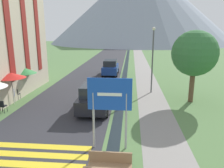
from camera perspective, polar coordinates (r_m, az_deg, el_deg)
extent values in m
plane|color=#517542|center=(25.99, 0.65, 2.25)|extent=(160.00, 160.00, 0.00)
cube|color=#2D2D33|center=(36.04, -2.11, 5.52)|extent=(6.40, 60.00, 0.01)
cube|color=gray|center=(35.80, 7.67, 5.35)|extent=(2.20, 60.00, 0.01)
cube|color=black|center=(35.77, 3.81, 5.44)|extent=(0.60, 60.00, 0.00)
cube|color=yellow|center=(10.08, -23.24, -18.65)|extent=(5.44, 0.44, 0.01)
cube|color=yellow|center=(10.60, -21.42, -16.75)|extent=(5.44, 0.44, 0.01)
cube|color=yellow|center=(11.14, -19.80, -15.01)|extent=(5.44, 0.44, 0.01)
cone|color=gray|center=(98.38, 7.55, 20.27)|extent=(75.30, 75.30, 32.76)
cube|color=maroon|center=(17.30, -25.82, 16.51)|extent=(0.06, 0.70, 9.64)
cube|color=maroon|center=(19.41, -22.13, 16.42)|extent=(0.06, 0.70, 9.64)
cube|color=maroon|center=(21.59, -19.17, 16.31)|extent=(0.06, 0.70, 9.64)
cylinder|color=#9E9EA3|center=(9.93, -4.82, -9.50)|extent=(0.10, 0.10, 2.61)
cylinder|color=#9E9EA3|center=(9.80, 3.70, -9.80)|extent=(0.10, 0.10, 2.61)
cube|color=#1947B7|center=(9.39, -0.62, -2.69)|extent=(1.93, 0.05, 1.43)
cube|color=white|center=(9.36, -0.64, -2.75)|extent=(1.06, 0.02, 0.14)
cube|color=#846647|center=(8.97, -0.46, -18.56)|extent=(1.70, 0.08, 0.45)
cube|color=black|center=(14.68, -4.37, -4.08)|extent=(1.89, 4.10, 0.84)
cube|color=#23282D|center=(14.27, -4.56, -1.43)|extent=(1.61, 2.26, 0.68)
cylinder|color=black|center=(16.16, -6.80, -4.01)|extent=(0.18, 0.60, 0.60)
cylinder|color=black|center=(15.90, -0.37, -4.21)|extent=(0.18, 0.60, 0.60)
cylinder|color=black|center=(13.83, -8.94, -7.22)|extent=(0.18, 0.60, 0.60)
cylinder|color=black|center=(13.52, -1.39, -7.55)|extent=(0.18, 0.60, 0.60)
cube|color=navy|center=(26.22, -0.39, 3.96)|extent=(1.73, 3.99, 0.84)
cube|color=#23282D|center=(25.90, -0.43, 5.54)|extent=(1.47, 2.20, 0.68)
cylinder|color=black|center=(27.59, -1.85, 3.56)|extent=(0.18, 0.60, 0.60)
cylinder|color=black|center=(27.44, 1.57, 3.51)|extent=(0.18, 0.60, 0.60)
cylinder|color=black|center=(25.17, -2.52, 2.56)|extent=(0.18, 0.60, 0.60)
cylinder|color=black|center=(25.01, 1.22, 2.49)|extent=(0.18, 0.60, 0.60)
cube|color=black|center=(18.44, -23.60, -2.36)|extent=(0.40, 0.40, 0.04)
cube|color=black|center=(18.24, -23.93, -1.91)|extent=(0.40, 0.04, 0.40)
cylinder|color=black|center=(18.73, -23.75, -2.86)|extent=(0.03, 0.03, 0.45)
cylinder|color=black|center=(18.57, -22.83, -2.90)|extent=(0.03, 0.03, 0.45)
cylinder|color=black|center=(18.44, -24.25, -3.15)|extent=(0.03, 0.03, 0.45)
cylinder|color=black|center=(18.28, -23.32, -3.20)|extent=(0.03, 0.03, 0.45)
cube|color=black|center=(18.26, -24.08, -2.57)|extent=(0.40, 0.40, 0.04)
cube|color=black|center=(18.05, -24.42, -2.11)|extent=(0.40, 0.04, 0.40)
cylinder|color=black|center=(18.54, -24.23, -3.07)|extent=(0.03, 0.03, 0.45)
cylinder|color=black|center=(18.38, -23.30, -3.11)|extent=(0.03, 0.03, 0.45)
cylinder|color=black|center=(18.26, -24.74, -3.37)|extent=(0.03, 0.03, 0.45)
cylinder|color=black|center=(18.09, -23.80, -3.42)|extent=(0.03, 0.03, 0.45)
cylinder|color=black|center=(16.11, -26.68, -5.79)|extent=(0.03, 0.03, 0.45)
cylinder|color=black|center=(15.84, -27.31, -6.19)|extent=(0.03, 0.03, 0.45)
cube|color=black|center=(15.92, -26.64, -5.15)|extent=(0.40, 0.40, 0.04)
cube|color=black|center=(15.72, -27.05, -4.66)|extent=(0.40, 0.04, 0.40)
cylinder|color=black|center=(16.21, -26.76, -5.68)|extent=(0.03, 0.03, 0.45)
cylinder|color=black|center=(16.04, -25.72, -5.76)|extent=(0.03, 0.03, 0.45)
cylinder|color=black|center=(15.77, -26.34, -6.16)|extent=(0.03, 0.03, 0.45)
cylinder|color=#B7B2A8|center=(17.16, -24.52, -1.28)|extent=(0.06, 0.06, 2.24)
cone|color=red|center=(16.94, -24.86, 2.05)|extent=(2.00, 2.00, 0.37)
cylinder|color=#B7B2A8|center=(19.48, -21.80, 0.52)|extent=(0.06, 0.06, 2.14)
cone|color=#338442|center=(19.29, -22.06, 3.33)|extent=(2.03, 2.03, 0.49)
cylinder|color=#282833|center=(18.01, -24.70, -3.58)|extent=(0.14, 0.14, 0.46)
cylinder|color=#282833|center=(17.92, -24.20, -3.61)|extent=(0.14, 0.14, 0.46)
cylinder|color=navy|center=(17.82, -24.62, -1.99)|extent=(0.32, 0.32, 0.58)
sphere|color=beige|center=(17.73, -24.74, -0.78)|extent=(0.22, 0.22, 0.22)
cylinder|color=#515156|center=(18.71, 10.49, 5.61)|extent=(0.12, 0.12, 5.24)
sphere|color=silver|center=(18.52, 10.88, 14.03)|extent=(0.28, 0.28, 0.28)
cylinder|color=brown|center=(17.24, 20.06, -0.79)|extent=(0.36, 0.36, 2.24)
sphere|color=#336B38|center=(16.82, 20.78, 7.52)|extent=(3.28, 3.28, 3.28)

